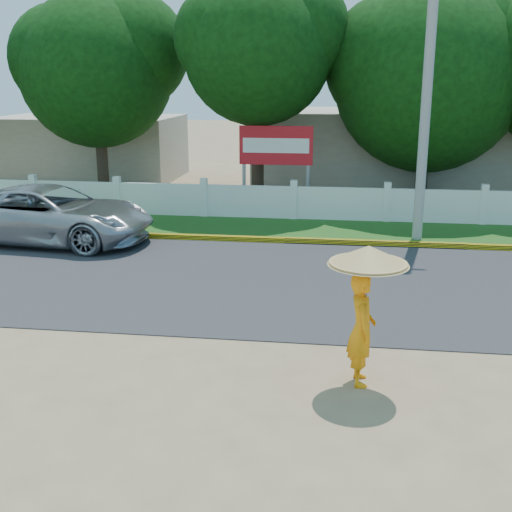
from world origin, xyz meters
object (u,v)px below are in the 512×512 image
Objects in this scene: vehicle at (51,215)px; billboard at (276,150)px; utility_pole at (427,86)px; monk_with_parasol at (365,295)px.

billboard is at bearing -44.66° from vehicle.
utility_pole reaches higher than vehicle.
vehicle is (-10.31, -1.70, -3.50)m from utility_pole.
billboard is at bearing 101.90° from monk_with_parasol.
billboard reaches higher than monk_with_parasol.
vehicle is at bearing 138.18° from monk_with_parasol.
vehicle is at bearing -170.65° from utility_pole.
vehicle is 2.64× the size of monk_with_parasol.
utility_pole is at bearing 79.05° from monk_with_parasol.
billboard is at bearing 143.26° from utility_pole.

